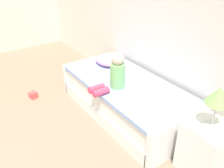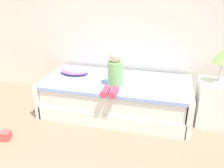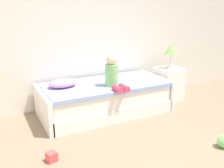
% 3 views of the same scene
% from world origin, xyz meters
% --- Properties ---
extents(wall_rear, '(7.20, 0.10, 2.90)m').
position_xyz_m(wall_rear, '(0.00, 2.60, 1.45)').
color(wall_rear, silver).
rests_on(wall_rear, ground).
extents(bed, '(2.11, 1.00, 0.50)m').
position_xyz_m(bed, '(0.00, 2.00, 0.25)').
color(bed, white).
rests_on(bed, ground).
extents(nightstand, '(0.44, 0.44, 0.60)m').
position_xyz_m(nightstand, '(1.35, 2.02, 0.30)').
color(nightstand, white).
rests_on(nightstand, ground).
extents(table_lamp, '(0.24, 0.24, 0.45)m').
position_xyz_m(table_lamp, '(1.35, 2.02, 0.94)').
color(table_lamp, silver).
rests_on(table_lamp, nightstand).
extents(child_figure, '(0.20, 0.51, 0.50)m').
position_xyz_m(child_figure, '(0.03, 1.77, 0.70)').
color(child_figure, '#7FC672').
rests_on(child_figure, bed).
extents(pillow, '(0.44, 0.30, 0.13)m').
position_xyz_m(pillow, '(-0.67, 2.10, 0.56)').
color(pillow, '#EA8CC6').
rests_on(pillow, bed).
extents(toy_ball, '(0.16, 0.16, 0.16)m').
position_xyz_m(toy_ball, '(0.82, 0.30, 0.08)').
color(toy_ball, '#7FD872').
rests_on(toy_ball, ground).
extents(toy_block, '(0.13, 0.13, 0.11)m').
position_xyz_m(toy_block, '(-1.16, 0.98, 0.05)').
color(toy_block, '#E54C4C').
rests_on(toy_block, ground).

